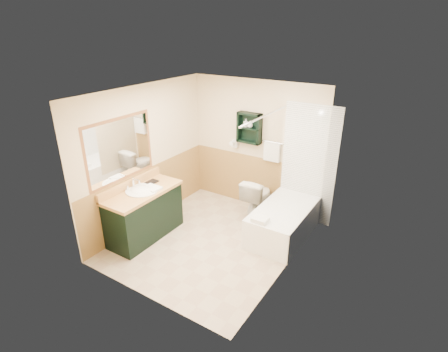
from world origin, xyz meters
The scene contains 25 objects.
floor centered at (0.00, 0.00, 0.00)m, with size 3.00×3.00×0.00m, color #C1AC8D.
back_wall centered at (0.00, 1.52, 1.20)m, with size 2.60×0.04×2.40m, color #FFEFC7.
left_wall centered at (-1.32, 0.00, 1.20)m, with size 0.04×3.00×2.40m, color #FFEFC7.
right_wall centered at (1.32, 0.00, 1.20)m, with size 0.04×3.00×2.40m, color #FFEFC7.
ceiling centered at (0.00, 0.00, 2.42)m, with size 2.60×3.00×0.04m, color white.
wainscot_left centered at (-1.29, 0.00, 0.50)m, with size 2.98×2.98×1.00m, color tan, non-canonical shape.
wainscot_back centered at (0.00, 1.49, 0.50)m, with size 2.58×2.58×1.00m, color tan, non-canonical shape.
mirror_frame centered at (-1.27, -0.55, 1.50)m, with size 1.30×1.30×1.00m, color brown, non-canonical shape.
mirror_glass centered at (-1.27, -0.55, 1.50)m, with size 1.20×1.20×0.90m, color white, non-canonical shape.
tile_right centered at (1.28, 0.75, 1.05)m, with size 1.50×1.50×2.10m, color white, non-canonical shape.
tile_back centered at (1.03, 1.48, 1.05)m, with size 0.95×0.95×2.10m, color white, non-canonical shape.
tile_accent centered at (1.27, 0.75, 1.90)m, with size 1.50×1.50×0.10m, color #154C33, non-canonical shape.
wall_shelf centered at (-0.10, 1.41, 1.55)m, with size 0.45×0.15×0.55m, color black.
hair_dryer centered at (-0.40, 1.43, 1.20)m, with size 0.10×0.24×0.18m, color white, non-canonical shape.
towel_bar centered at (0.35, 1.45, 1.35)m, with size 0.40×0.06×0.40m, color white, non-canonical shape.
curtain_rod centered at (0.53, 0.75, 2.00)m, with size 0.03×0.03×1.60m, color silver.
shower_curtain centered at (0.53, 0.92, 1.15)m, with size 1.05×1.05×1.70m, color beige, non-canonical shape.
vanity centered at (-0.99, -0.45, 0.42)m, with size 0.59×1.31×0.83m, color black.
bathtub centered at (0.93, 0.82, 0.26)m, with size 0.77×1.50×0.52m, color white.
toilet centered at (0.23, 1.17, 0.36)m, with size 0.41×0.74×0.72m, color white.
counter_towel centered at (-0.89, -0.33, 0.85)m, with size 0.28×0.22×0.04m, color white.
vanity_book centered at (-1.16, -0.14, 0.94)m, with size 0.16×0.02×0.21m, color black.
tub_towel centered at (0.78, 0.19, 0.55)m, with size 0.23×0.19×0.07m, color white.
soap_bottle_a centered at (-0.17, 1.40, 1.60)m, with size 0.06×0.14×0.07m, color white.
soap_bottle_b centered at (-0.08, 1.40, 1.61)m, with size 0.09×0.12×0.09m, color white.
Camera 1 is at (2.76, -3.94, 3.27)m, focal length 28.00 mm.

